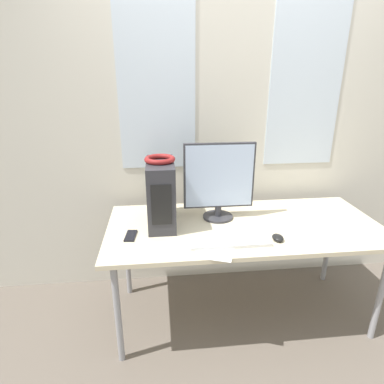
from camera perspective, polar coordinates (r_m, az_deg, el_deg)
The scene contains 10 objects.
ground_plane at distance 2.30m, azimuth 11.08°, elevation -26.88°, with size 14.00×14.00×0.00m, color #665B51.
wall_back at distance 2.51m, azimuth 6.84°, elevation 12.78°, with size 8.00×0.07×2.70m.
desk at distance 2.20m, azimuth 9.20°, elevation -6.82°, with size 1.81×0.82×0.73m.
pc_tower at distance 2.10m, azimuth -5.54°, elevation -0.27°, with size 0.17×0.40×0.43m.
headphones at distance 2.03m, azimuth -5.75°, elevation 5.82°, with size 0.19×0.19×0.03m.
monitor_main at distance 2.16m, azimuth 4.82°, elevation 2.07°, with size 0.48×0.21×0.53m.
keyboard at distance 1.94m, azimuth 6.66°, elevation -8.58°, with size 0.48×0.16×0.02m.
mouse at distance 2.02m, azimuth 15.01°, elevation -7.84°, with size 0.07×0.09×0.03m.
cell_phone at distance 2.03m, azimuth -10.85°, elevation -7.64°, with size 0.08×0.15×0.01m.
paper_sheet_left at distance 1.89m, azimuth 4.37°, elevation -9.68°, with size 0.30×0.35×0.00m.
Camera 1 is at (-0.56, -1.48, 1.67)m, focal length 30.00 mm.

